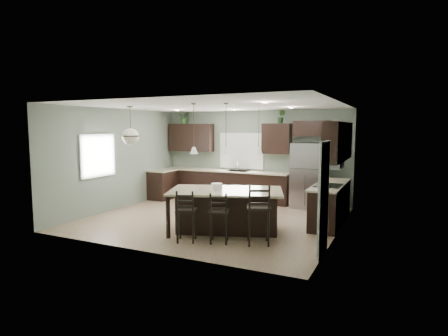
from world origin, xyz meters
TOP-DOWN VIEW (x-y plane):
  - ground at (0.00, 0.00)m, footprint 6.00×6.00m
  - pantry_door at (2.98, -1.55)m, footprint 0.04×0.82m
  - window_back at (-0.40, 2.73)m, footprint 1.35×0.02m
  - window_left at (-2.98, -0.80)m, footprint 0.02×1.10m
  - left_return_cabs at (-2.70, 1.70)m, footprint 0.60×0.90m
  - left_return_countertop at (-2.68, 1.70)m, footprint 0.66×0.96m
  - back_lower_cabs at (-0.85, 2.45)m, footprint 4.20×0.60m
  - back_countertop at (-0.85, 2.43)m, footprint 4.20×0.66m
  - sink_inset at (-0.40, 2.43)m, footprint 0.70×0.45m
  - faucet at (-0.40, 2.40)m, footprint 0.02×0.02m
  - back_upper_left at (-2.15, 2.58)m, footprint 1.55×0.34m
  - back_upper_right at (0.80, 2.58)m, footprint 0.85×0.34m
  - fridge_header at (1.85, 2.58)m, footprint 1.05×0.34m
  - right_lower_cabs at (2.70, 0.87)m, footprint 0.60×2.35m
  - right_countertop at (2.68, 0.87)m, footprint 0.66×2.35m
  - cooktop at (2.68, 0.60)m, footprint 0.58×0.75m
  - wall_oven_front at (2.40, 0.60)m, footprint 0.01×0.72m
  - right_upper_cabs at (2.83, 0.87)m, footprint 0.34×2.35m
  - microwave at (2.78, 0.60)m, footprint 0.40×0.75m
  - refrigerator at (1.81, 2.37)m, footprint 0.90×0.74m
  - kitchen_island at (0.76, -0.88)m, footprint 2.74×2.12m
  - serving_dish at (0.57, -0.95)m, footprint 0.24×0.24m
  - bar_stool_left at (0.36, -1.89)m, footprint 0.51×0.51m
  - bar_stool_center at (0.99, -1.69)m, footprint 0.49×0.49m
  - bar_stool_right at (1.72, -1.44)m, footprint 0.59×0.59m
  - pendant_left at (0.10, -1.12)m, footprint 0.17×0.17m
  - pendant_center at (0.76, -0.88)m, footprint 0.17×0.17m
  - pendant_right at (1.42, -0.64)m, footprint 0.17×0.17m
  - chandelier at (-1.84, -0.85)m, footprint 0.45×0.45m
  - plant_back_left at (-2.37, 2.55)m, footprint 0.45×0.40m
  - plant_back_right at (0.94, 2.55)m, footprint 0.23×0.19m
  - room_shell at (0.00, 0.00)m, footprint 6.00×6.00m

SIDE VIEW (x-z plane):
  - ground at x=0.00m, z-range 0.00..0.00m
  - left_return_cabs at x=-2.70m, z-range 0.00..0.90m
  - back_lower_cabs at x=-0.85m, z-range 0.00..0.90m
  - right_lower_cabs at x=2.70m, z-range 0.00..0.90m
  - wall_oven_front at x=2.40m, z-range 0.15..0.75m
  - kitchen_island at x=0.76m, z-range 0.00..0.92m
  - bar_stool_center at x=0.99m, z-range 0.00..1.03m
  - bar_stool_left at x=0.36m, z-range 0.00..1.05m
  - bar_stool_right at x=1.72m, z-range 0.00..1.20m
  - left_return_countertop at x=-2.68m, z-range 0.90..0.94m
  - back_countertop at x=-0.85m, z-range 0.90..0.94m
  - right_countertop at x=2.68m, z-range 0.90..0.94m
  - refrigerator at x=1.81m, z-range 0.00..1.85m
  - sink_inset at x=-0.40m, z-range 0.93..0.94m
  - cooktop at x=2.68m, z-range 0.93..0.95m
  - serving_dish at x=0.57m, z-range 0.92..1.06m
  - pantry_door at x=2.98m, z-range 0.00..2.04m
  - faucet at x=-0.40m, z-range 0.94..1.22m
  - window_back at x=-0.40m, z-range 1.05..2.05m
  - window_left at x=-2.98m, z-range 1.05..2.05m
  - microwave at x=2.78m, z-range 1.35..1.75m
  - room_shell at x=0.00m, z-range -1.30..4.70m
  - back_upper_left at x=-2.15m, z-range 1.50..2.40m
  - back_upper_right at x=0.80m, z-range 1.50..2.40m
  - right_upper_cabs at x=2.83m, z-range 1.50..2.40m
  - fridge_header at x=1.85m, z-range 2.02..2.48m
  - pendant_left at x=0.10m, z-range 1.70..2.80m
  - pendant_center at x=0.76m, z-range 1.70..2.80m
  - pendant_right at x=1.42m, z-range 1.70..2.80m
  - chandelier at x=-1.84m, z-range 1.84..2.80m
  - plant_back_right at x=0.94m, z-range 2.40..2.80m
  - plant_back_left at x=-2.37m, z-range 2.40..2.86m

